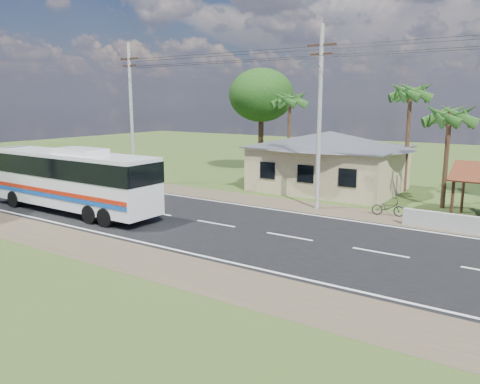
# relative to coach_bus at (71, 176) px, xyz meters

# --- Properties ---
(ground) EXTENTS (120.00, 120.00, 0.00)m
(ground) POSITION_rel_coach_bus_xyz_m (8.83, 2.52, -2.24)
(ground) COLOR #374E1B
(ground) RESTS_ON ground
(road) EXTENTS (120.00, 16.00, 0.03)m
(road) POSITION_rel_coach_bus_xyz_m (8.83, 2.52, -2.23)
(road) COLOR black
(road) RESTS_ON ground
(house) EXTENTS (12.40, 10.00, 5.00)m
(house) POSITION_rel_coach_bus_xyz_m (9.83, 15.52, 0.41)
(house) COLOR tan
(house) RESTS_ON ground
(concrete_barrier) EXTENTS (7.00, 0.30, 0.90)m
(concrete_barrier) POSITION_rel_coach_bus_xyz_m (20.83, 8.12, -1.79)
(concrete_barrier) COLOR #9E9E99
(concrete_barrier) RESTS_ON ground
(utility_poles) EXTENTS (32.80, 2.22, 11.00)m
(utility_poles) POSITION_rel_coach_bus_xyz_m (11.50, 9.01, 3.53)
(utility_poles) COLOR #9E9E99
(utility_poles) RESTS_ON ground
(palm_near) EXTENTS (2.80, 2.80, 6.70)m
(palm_near) POSITION_rel_coach_bus_xyz_m (18.33, 13.52, 3.47)
(palm_near) COLOR #47301E
(palm_near) RESTS_ON ground
(palm_mid) EXTENTS (2.80, 2.80, 8.20)m
(palm_mid) POSITION_rel_coach_bus_xyz_m (14.83, 18.02, 4.92)
(palm_mid) COLOR #47301E
(palm_mid) RESTS_ON ground
(palm_far) EXTENTS (2.80, 2.80, 7.70)m
(palm_far) POSITION_rel_coach_bus_xyz_m (4.83, 18.52, 4.44)
(palm_far) COLOR #47301E
(palm_far) RESTS_ON ground
(tree_behind_house) EXTENTS (6.00, 6.00, 9.61)m
(tree_behind_house) POSITION_rel_coach_bus_xyz_m (0.83, 20.52, 4.88)
(tree_behind_house) COLOR #47301E
(tree_behind_house) RESTS_ON ground
(coach_bus) EXTENTS (12.62, 2.83, 3.91)m
(coach_bus) POSITION_rel_coach_bus_xyz_m (0.00, 0.00, 0.00)
(coach_bus) COLOR silver
(coach_bus) RESTS_ON ground
(motorcycle) EXTENTS (1.95, 1.00, 0.97)m
(motorcycle) POSITION_rel_coach_bus_xyz_m (16.08, 9.59, -1.75)
(motorcycle) COLOR black
(motorcycle) RESTS_ON ground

